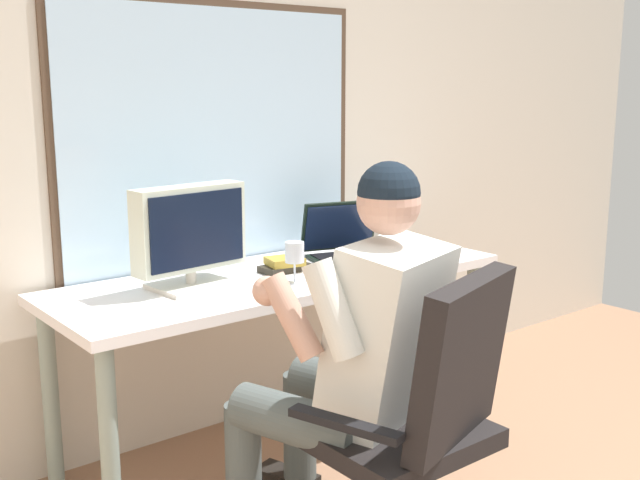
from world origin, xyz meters
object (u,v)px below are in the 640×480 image
at_px(person_seated, 351,353).
at_px(book_stack, 285,265).
at_px(office_chair, 423,407).
at_px(wine_glass, 295,254).
at_px(desk, 282,294).
at_px(laptop, 347,243).
at_px(desk_speaker, 393,229).
at_px(crt_monitor, 190,232).

bearing_deg(person_seated, book_stack, 69.39).
xyz_separation_m(office_chair, wine_glass, (0.12, 0.80, 0.31)).
distance_m(desk, wine_glass, 0.26).
bearing_deg(laptop, desk, -171.85).
bearing_deg(wine_glass, laptop, 25.92).
bearing_deg(book_stack, office_chair, -101.86).
relative_size(wine_glass, desk_speaker, 1.10).
distance_m(office_chair, laptop, 1.19).
height_order(laptop, wine_glass, laptop).
height_order(crt_monitor, wine_glass, crt_monitor).
bearing_deg(desk, wine_glass, -108.95).
bearing_deg(laptop, book_stack, -173.63).
height_order(person_seated, crt_monitor, person_seated).
bearing_deg(desk_speaker, desk, -170.63).
distance_m(office_chair, person_seated, 0.28).
xyz_separation_m(office_chair, laptop, (0.57, 1.02, 0.26)).
xyz_separation_m(desk, office_chair, (-0.18, -0.96, -0.11)).
bearing_deg(office_chair, person_seated, 105.37).
xyz_separation_m(person_seated, book_stack, (0.27, 0.73, 0.11)).
bearing_deg(laptop, wine_glass, -154.08).
relative_size(wine_glass, book_stack, 0.79).
bearing_deg(desk, person_seated, -109.19).
bearing_deg(desk_speaker, crt_monitor, -175.16).
xyz_separation_m(crt_monitor, desk_speaker, (1.13, 0.10, -0.14)).
xyz_separation_m(desk, desk_speaker, (0.73, 0.12, 0.16)).
relative_size(desk, office_chair, 1.94).
height_order(laptop, book_stack, laptop).
relative_size(crt_monitor, book_stack, 2.21).
distance_m(person_seated, laptop, 1.01).
bearing_deg(office_chair, desk, 79.43).
distance_m(desk, person_seated, 0.75).
xyz_separation_m(desk, laptop, (0.39, 0.06, 0.15)).
xyz_separation_m(person_seated, wine_glass, (0.19, 0.55, 0.19)).
xyz_separation_m(laptop, desk_speaker, (0.34, 0.06, 0.01)).
bearing_deg(laptop, person_seated, -129.86).
bearing_deg(office_chair, desk_speaker, 49.86).
relative_size(office_chair, desk_speaker, 6.60).
distance_m(person_seated, desk_speaker, 1.29).
relative_size(laptop, book_stack, 2.09).
distance_m(laptop, book_stack, 0.37).
distance_m(office_chair, book_stack, 1.02).
relative_size(laptop, wine_glass, 2.63).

